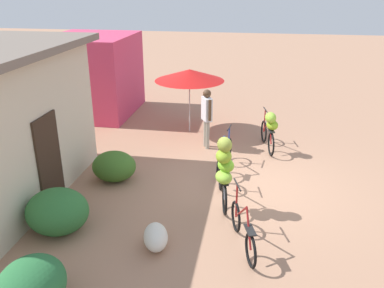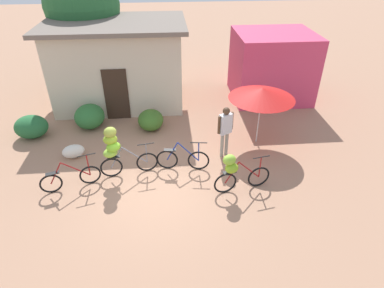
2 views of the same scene
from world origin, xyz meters
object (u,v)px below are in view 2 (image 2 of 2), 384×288
(bicycle_near_pile, at_px, (116,149))
(tree_behind_building, at_px, (82,5))
(building_low, at_px, (119,63))
(market_umbrella, at_px, (262,93))
(bicycle_leftmost, at_px, (71,178))
(bicycle_center_loaded, at_px, (183,159))
(bicycle_by_shop, at_px, (236,171))
(produce_sack, at_px, (73,151))
(person_vendor, at_px, (225,127))
(shop_pink, at_px, (272,66))

(bicycle_near_pile, bearing_deg, tree_behind_building, 104.75)
(building_low, relative_size, market_umbrella, 2.55)
(building_low, height_order, bicycle_leftmost, building_low)
(bicycle_center_loaded, relative_size, bicycle_by_shop, 0.97)
(bicycle_by_shop, bearing_deg, bicycle_near_pile, 163.47)
(bicycle_near_pile, distance_m, produce_sack, 2.04)
(tree_behind_building, height_order, produce_sack, tree_behind_building)
(tree_behind_building, bearing_deg, building_low, -49.38)
(bicycle_center_loaded, xyz_separation_m, person_vendor, (1.38, 0.65, 0.70))
(bicycle_near_pile, height_order, person_vendor, person_vendor)
(building_low, xyz_separation_m, person_vendor, (3.68, -4.46, -0.61))
(market_umbrella, xyz_separation_m, bicycle_leftmost, (-5.84, -1.98, -1.49))
(shop_pink, distance_m, bicycle_center_loaded, 6.64)
(building_low, height_order, produce_sack, building_low)
(bicycle_center_loaded, height_order, person_vendor, person_vendor)
(bicycle_by_shop, relative_size, person_vendor, 0.96)
(bicycle_near_pile, xyz_separation_m, produce_sack, (-1.57, 1.07, -0.73))
(market_umbrella, height_order, bicycle_center_loaded, market_umbrella)
(bicycle_near_pile, xyz_separation_m, bicycle_center_loaded, (1.92, 0.14, -0.59))
(building_low, relative_size, person_vendor, 3.17)
(tree_behind_building, height_order, bicycle_leftmost, tree_behind_building)
(bicycle_leftmost, height_order, person_vendor, person_vendor)
(bicycle_near_pile, height_order, bicycle_by_shop, bicycle_near_pile)
(bicycle_center_loaded, height_order, bicycle_by_shop, bicycle_by_shop)
(shop_pink, relative_size, bicycle_near_pile, 1.89)
(bicycle_center_loaded, bearing_deg, shop_pink, 51.08)
(shop_pink, distance_m, person_vendor, 5.24)
(shop_pink, bearing_deg, building_low, 179.94)
(tree_behind_building, relative_size, bicycle_leftmost, 3.23)
(bicycle_leftmost, bearing_deg, bicycle_near_pile, 20.51)
(person_vendor, bearing_deg, tree_behind_building, 129.82)
(bicycle_near_pile, relative_size, person_vendor, 0.98)
(shop_pink, relative_size, person_vendor, 1.85)
(bicycle_center_loaded, bearing_deg, building_low, 114.25)
(shop_pink, xyz_separation_m, tree_behind_building, (-7.88, 1.70, 2.23))
(shop_pink, height_order, tree_behind_building, tree_behind_building)
(produce_sack, bearing_deg, building_low, 74.15)
(tree_behind_building, xyz_separation_m, bicycle_by_shop, (5.13, -7.93, -2.91))
(building_low, distance_m, shop_pink, 6.43)
(building_low, distance_m, produce_sack, 4.58)
(market_umbrella, height_order, bicycle_by_shop, market_umbrella)
(shop_pink, height_order, bicycle_near_pile, shop_pink)
(market_umbrella, xyz_separation_m, bicycle_near_pile, (-4.57, -1.50, -0.88))
(person_vendor, bearing_deg, bicycle_near_pile, -166.50)
(market_umbrella, bearing_deg, building_low, 142.83)
(building_low, xyz_separation_m, produce_sack, (-1.19, -4.18, -1.46))
(produce_sack, bearing_deg, person_vendor, -3.31)
(building_low, distance_m, bicycle_leftmost, 5.95)
(building_low, distance_m, tree_behind_building, 2.95)
(market_umbrella, bearing_deg, bicycle_center_loaded, -152.75)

